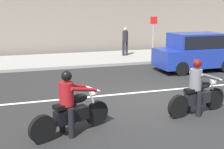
{
  "coord_description": "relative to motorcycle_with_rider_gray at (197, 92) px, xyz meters",
  "views": [
    {
      "loc": [
        -3.93,
        -8.33,
        2.92
      ],
      "look_at": [
        -1.52,
        -0.64,
        1.09
      ],
      "focal_mm": 46.63,
      "sensor_mm": 36.0,
      "label": 1
    }
  ],
  "objects": [
    {
      "name": "street_sign_post",
      "position": [
        2.99,
        9.29,
        0.93
      ],
      "size": [
        0.44,
        0.08,
        2.36
      ],
      "color": "gray",
      "rests_on": "sidewalk_slab"
    },
    {
      "name": "lane_marking_stripe",
      "position": [
        -1.29,
        2.44,
        -0.64
      ],
      "size": [
        18.0,
        0.14,
        0.01
      ],
      "primitive_type": "cube",
      "color": "silver",
      "rests_on": "ground_plane"
    },
    {
      "name": "motorcycle_with_rider_crimson",
      "position": [
        -3.63,
        -0.3,
        -0.01
      ],
      "size": [
        2.04,
        1.06,
        1.56
      ],
      "color": "black",
      "rests_on": "ground_plane"
    },
    {
      "name": "pedestrian_bystander",
      "position": [
        1.34,
        9.68,
        0.48
      ],
      "size": [
        0.34,
        0.34,
        1.69
      ],
      "color": "black",
      "rests_on": "sidewalk_slab"
    },
    {
      "name": "sidewalk_slab",
      "position": [
        -0.72,
        9.54,
        -0.57
      ],
      "size": [
        40.0,
        4.4,
        0.14
      ],
      "primitive_type": "cube",
      "color": "gray",
      "rests_on": "ground_plane"
    },
    {
      "name": "motorcycle_with_rider_gray",
      "position": [
        0.0,
        0.0,
        0.0
      ],
      "size": [
        2.05,
        0.77,
        1.58
      ],
      "color": "black",
      "rests_on": "ground_plane"
    },
    {
      "name": "parked_hatchback_cobalt_blue",
      "position": [
        3.27,
        5.14,
        0.29
      ],
      "size": [
        3.82,
        1.76,
        1.8
      ],
      "color": "navy",
      "rests_on": "ground_plane"
    },
    {
      "name": "ground_plane",
      "position": [
        -0.72,
        1.54,
        -0.64
      ],
      "size": [
        80.0,
        80.0,
        0.0
      ],
      "primitive_type": "plane",
      "color": "black"
    }
  ]
}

